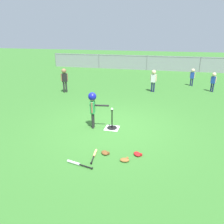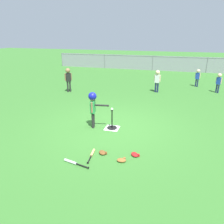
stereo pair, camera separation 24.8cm
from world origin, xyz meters
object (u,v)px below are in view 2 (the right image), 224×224
object	(u,v)px
fielder_deep_left	(198,76)
fielder_deep_right	(68,77)
spare_bat_wood	(92,154)
glove_tossed_aside	(135,154)
fielder_near_left	(157,78)
glove_by_plate	(103,152)
fielder_deep_center	(219,80)
batter_child	(93,103)
baseball_on_tee	(112,109)
spare_bat_silver	(73,162)
glove_near_bats	(122,160)
batting_tee	(112,125)

from	to	relation	value
fielder_deep_left	fielder_deep_right	world-z (taller)	fielder_deep_right
spare_bat_wood	glove_tossed_aside	xyz separation A→B (m)	(1.03, 0.27, 0.01)
fielder_near_left	glove_by_plate	xyz separation A→B (m)	(-0.75, -6.33, -0.68)
fielder_deep_right	glove_by_plate	bearing A→B (deg)	-55.51
fielder_deep_center	glove_by_plate	bearing A→B (deg)	-117.55
fielder_deep_right	glove_by_plate	world-z (taller)	fielder_deep_right
batter_child	fielder_near_left	world-z (taller)	batter_child
fielder_near_left	glove_tossed_aside	distance (m)	6.23
spare_bat_wood	fielder_deep_left	bearing A→B (deg)	69.97
baseball_on_tee	fielder_deep_center	xyz separation A→B (m)	(3.89, 5.54, -0.01)
baseball_on_tee	batter_child	distance (m)	0.62
batter_child	fielder_deep_left	xyz separation A→B (m)	(3.58, 6.74, -0.20)
spare_bat_silver	baseball_on_tee	bearing A→B (deg)	81.33
spare_bat_silver	glove_near_bats	size ratio (longest dim) A/B	2.79
fielder_deep_left	fielder_deep_right	xyz separation A→B (m)	(-6.34, -3.02, 0.15)
batter_child	fielder_deep_left	distance (m)	7.63
spare_bat_silver	fielder_deep_right	bearing A→B (deg)	117.66
baseball_on_tee	spare_bat_wood	xyz separation A→B (m)	(-0.03, -1.66, -0.62)
batting_tee	spare_bat_silver	distance (m)	2.16
fielder_deep_right	glove_tossed_aside	bearing A→B (deg)	-49.15
batting_tee	glove_near_bats	bearing A→B (deg)	-66.76
fielder_near_left	batting_tee	bearing A→B (deg)	-101.20
fielder_deep_right	batter_child	bearing A→B (deg)	-53.47
fielder_deep_left	glove_tossed_aside	xyz separation A→B (m)	(-2.00, -8.04, -0.59)
baseball_on_tee	spare_bat_silver	distance (m)	2.24
batter_child	fielder_deep_center	xyz separation A→B (m)	(4.48, 5.64, -0.19)
batting_tee	glove_tossed_aside	distance (m)	1.72
fielder_near_left	spare_bat_silver	xyz separation A→B (m)	(-1.28, -6.93, -0.69)
spare_bat_wood	glove_tossed_aside	distance (m)	1.06
fielder_deep_right	fielder_deep_center	distance (m)	7.48
batting_tee	baseball_on_tee	xyz separation A→B (m)	(0.00, 0.00, 0.55)
spare_bat_wood	glove_by_plate	xyz separation A→B (m)	(0.23, 0.13, 0.01)
batting_tee	baseball_on_tee	world-z (taller)	baseball_on_tee
batter_child	fielder_deep_center	bearing A→B (deg)	51.53
baseball_on_tee	fielder_deep_right	xyz separation A→B (m)	(-3.34, 3.62, 0.13)
fielder_near_left	glove_tossed_aside	world-z (taller)	fielder_near_left
spare_bat_silver	spare_bat_wood	distance (m)	0.55
batting_tee	fielder_deep_left	world-z (taller)	fielder_deep_left
batting_tee	fielder_deep_center	bearing A→B (deg)	54.93
baseball_on_tee	spare_bat_wood	distance (m)	1.78
glove_by_plate	spare_bat_silver	bearing A→B (deg)	-131.15
fielder_deep_left	glove_tossed_aside	world-z (taller)	fielder_deep_left
fielder_deep_left	fielder_near_left	size ratio (longest dim) A/B	0.87
spare_bat_silver	glove_near_bats	distance (m)	1.14
baseball_on_tee	glove_near_bats	bearing A→B (deg)	-66.76
fielder_deep_center	glove_near_bats	distance (m)	7.94
fielder_deep_left	spare_bat_silver	xyz separation A→B (m)	(-3.32, -8.77, -0.59)
batter_child	glove_by_plate	bearing A→B (deg)	-61.25
fielder_deep_right	spare_bat_silver	xyz separation A→B (m)	(3.02, -5.75, -0.75)
batting_tee	glove_tossed_aside	world-z (taller)	batting_tee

